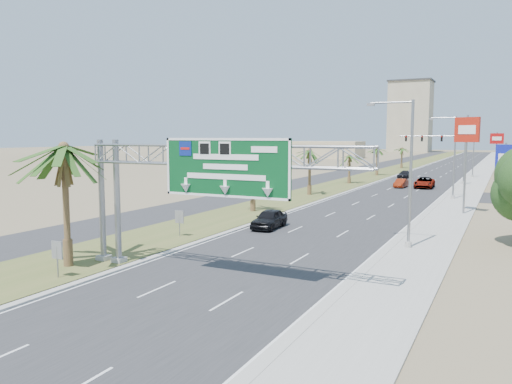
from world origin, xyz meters
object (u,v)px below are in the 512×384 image
at_px(palm_near, 64,148).
at_px(pole_sign_blue, 505,161).
at_px(car_mid_lane, 401,183).
at_px(pole_sign_red_far, 497,142).
at_px(pole_sign_red_near, 467,136).
at_px(car_far, 404,175).
at_px(signal_mast, 451,154).
at_px(sign_gantry, 204,165).
at_px(car_right_lane, 424,183).
at_px(car_left_lane, 269,219).

xyz_separation_m(palm_near, pole_sign_blue, (22.20, 39.82, -1.92)).
bearing_deg(car_mid_lane, pole_sign_red_far, 61.00).
bearing_deg(pole_sign_red_near, car_far, 107.68).
xyz_separation_m(car_far, pole_sign_blue, (16.66, -33.81, 4.36)).
xyz_separation_m(palm_near, car_far, (5.54, 73.63, -6.28)).
relative_size(pole_sign_red_near, pole_sign_red_far, 1.15).
distance_m(signal_mast, pole_sign_red_far, 12.82).
xyz_separation_m(sign_gantry, signal_mast, (6.23, 62.05, -1.21)).
height_order(car_mid_lane, pole_sign_red_far, pole_sign_red_far).
height_order(car_right_lane, pole_sign_red_far, pole_sign_red_far).
relative_size(car_mid_lane, car_far, 0.88).
xyz_separation_m(palm_near, pole_sign_red_far, (20.56, 75.07, -0.31)).
relative_size(signal_mast, car_right_lane, 1.80).
xyz_separation_m(car_left_lane, pole_sign_blue, (17.16, 23.23, 4.23)).
distance_m(car_far, pole_sign_blue, 37.95).
xyz_separation_m(car_mid_lane, car_far, (-2.80, 17.99, 0.00)).
distance_m(sign_gantry, pole_sign_red_far, 74.19).
bearing_deg(car_left_lane, sign_gantry, -80.76).
distance_m(signal_mast, car_right_lane, 8.89).
relative_size(car_far, pole_sign_blue, 0.65).
bearing_deg(car_mid_lane, pole_sign_blue, -45.62).
xyz_separation_m(car_left_lane, car_far, (0.51, 57.05, -0.14)).
height_order(sign_gantry, car_far, sign_gantry).
height_order(car_left_lane, pole_sign_red_far, pole_sign_red_far).
distance_m(sign_gantry, car_left_lane, 15.88).
distance_m(pole_sign_red_near, pole_sign_blue, 8.88).
xyz_separation_m(palm_near, signal_mast, (14.37, 63.97, -2.08)).
xyz_separation_m(car_left_lane, car_mid_lane, (3.31, 39.06, -0.14)).
bearing_deg(car_far, car_mid_lane, -78.33).
distance_m(sign_gantry, signal_mast, 62.37).
bearing_deg(pole_sign_blue, pole_sign_red_near, -113.68).
bearing_deg(pole_sign_blue, palm_near, -119.14).
bearing_deg(pole_sign_red_far, car_left_lane, -104.87).
height_order(sign_gantry, pole_sign_red_near, pole_sign_red_near).
bearing_deg(pole_sign_blue, car_far, 116.22).
relative_size(pole_sign_blue, pole_sign_red_far, 0.83).
relative_size(car_far, pole_sign_red_far, 0.54).
bearing_deg(sign_gantry, palm_near, -166.68).
xyz_separation_m(signal_mast, pole_sign_blue, (7.83, -24.16, 0.16)).
bearing_deg(car_far, car_left_lane, -87.69).
height_order(signal_mast, car_right_lane, signal_mast).
relative_size(car_far, pole_sign_red_near, 0.47).
bearing_deg(pole_sign_blue, car_left_lane, -126.46).
xyz_separation_m(sign_gantry, pole_sign_blue, (14.06, 37.89, -1.04)).
height_order(sign_gantry, car_mid_lane, sign_gantry).
xyz_separation_m(signal_mast, car_left_lane, (-9.34, -47.39, -4.06)).
xyz_separation_m(palm_near, pole_sign_red_near, (18.79, 32.05, 0.71)).
bearing_deg(car_far, signal_mast, -44.75).
distance_m(car_left_lane, pole_sign_blue, 29.19).
bearing_deg(signal_mast, pole_sign_red_far, 60.84).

